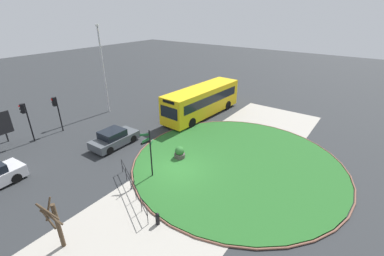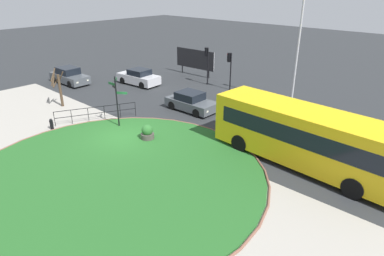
{
  "view_description": "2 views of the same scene",
  "coord_description": "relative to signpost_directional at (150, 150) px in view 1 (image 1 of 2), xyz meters",
  "views": [
    {
      "loc": [
        -11.84,
        -9.74,
        10.28
      ],
      "look_at": [
        4.02,
        1.75,
        1.24
      ],
      "focal_mm": 24.33,
      "sensor_mm": 36.0,
      "label": 1
    },
    {
      "loc": [
        15.67,
        -10.97,
        8.83
      ],
      "look_at": [
        3.68,
        2.2,
        1.07
      ],
      "focal_mm": 31.41,
      "sensor_mm": 36.0,
      "label": 2
    }
  ],
  "objects": [
    {
      "name": "traffic_light_near",
      "position": [
        -2.26,
        11.69,
        0.43
      ],
      "size": [
        0.48,
        0.31,
        3.4
      ],
      "rotation": [
        0.0,
        0.0,
        2.91
      ],
      "color": "black",
      "rests_on": "ground"
    },
    {
      "name": "bus_yellow",
      "position": [
        11.14,
        3.45,
        -0.45
      ],
      "size": [
        9.98,
        3.09,
        3.0
      ],
      "rotation": [
        0.0,
        0.0,
        3.08
      ],
      "color": "yellow",
      "rests_on": "ground"
    },
    {
      "name": "car_trailing",
      "position": [
        1.42,
        5.53,
        -1.43
      ],
      "size": [
        3.96,
        1.9,
        1.39
      ],
      "rotation": [
        0.0,
        0.0,
        0.01
      ],
      "color": "#474C51",
      "rests_on": "ground"
    },
    {
      "name": "railing_grass_edge",
      "position": [
        -1.99,
        -0.41,
        -1.41
      ],
      "size": [
        2.47,
        4.87,
        1.02
      ],
      "rotation": [
        0.0,
        0.0,
        4.25
      ],
      "color": "black",
      "rests_on": "ground"
    },
    {
      "name": "street_tree_bare",
      "position": [
        -6.61,
        -0.57,
        -0.51
      ],
      "size": [
        0.79,
        1.02,
        2.91
      ],
      "color": "#423323",
      "rests_on": "ground"
    },
    {
      "name": "traffic_light_far",
      "position": [
        0.3,
        11.7,
        0.33
      ],
      "size": [
        0.49,
        0.27,
        3.25
      ],
      "rotation": [
        0.0,
        0.0,
        3.16
      ],
      "color": "black",
      "rests_on": "ground"
    },
    {
      "name": "lamppost_tall",
      "position": [
        6.11,
        12.28,
        2.68
      ],
      "size": [
        0.32,
        0.32,
        8.91
      ],
      "color": "#B7B7BC",
      "rests_on": "ground"
    },
    {
      "name": "ground",
      "position": [
        1.71,
        -0.94,
        -2.07
      ],
      "size": [
        120.0,
        120.0,
        0.0
      ],
      "primitive_type": "plane",
      "color": "#282B2D"
    },
    {
      "name": "grass_kerb_ring",
      "position": [
        4.88,
        -3.87,
        -2.01
      ],
      "size": [
        15.18,
        15.18,
        0.11
      ],
      "primitive_type": "torus",
      "color": "brown",
      "rests_on": "ground"
    },
    {
      "name": "planter_near_signpost",
      "position": [
        2.94,
        -0.07,
        -1.63
      ],
      "size": [
        0.8,
        0.8,
        0.98
      ],
      "color": "#47423D",
      "rests_on": "ground"
    },
    {
      "name": "grass_island",
      "position": [
        4.88,
        -3.87,
        -2.02
      ],
      "size": [
        14.87,
        14.87,
        0.1
      ],
      "primitive_type": "cylinder",
      "color": "#235B23",
      "rests_on": "ground"
    },
    {
      "name": "sidewalk_paving",
      "position": [
        1.71,
        -3.04,
        -2.06
      ],
      "size": [
        32.0,
        7.81,
        0.02
      ],
      "primitive_type": "cube",
      "color": "#9E998E",
      "rests_on": "ground"
    },
    {
      "name": "bollard_foreground",
      "position": [
        -2.88,
        -3.22,
        -1.69
      ],
      "size": [
        0.22,
        0.22,
        0.74
      ],
      "color": "black",
      "rests_on": "ground"
    },
    {
      "name": "signpost_directional",
      "position": [
        0.0,
        0.0,
        0.0
      ],
      "size": [
        1.32,
        0.49,
        3.46
      ],
      "color": "black",
      "rests_on": "ground"
    }
  ]
}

